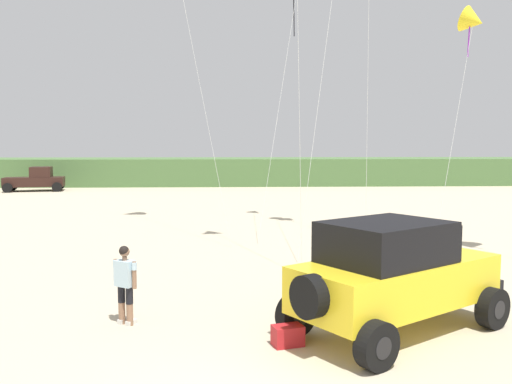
# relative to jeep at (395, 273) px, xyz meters

# --- Properties ---
(dune_ridge) EXTENTS (90.00, 8.47, 2.48)m
(dune_ridge) POSITION_rel_jeep_xyz_m (-0.14, 41.80, 0.04)
(dune_ridge) COLOR #4C703D
(dune_ridge) RESTS_ON ground_plane
(jeep) EXTENTS (4.94, 4.36, 2.26)m
(jeep) POSITION_rel_jeep_xyz_m (0.00, 0.00, 0.00)
(jeep) COLOR yellow
(jeep) RESTS_ON ground_plane
(person_watching) EXTENTS (0.55, 0.45, 1.67)m
(person_watching) POSITION_rel_jeep_xyz_m (-5.45, 0.72, -0.26)
(person_watching) COLOR #8C664C
(person_watching) RESTS_ON ground_plane
(cooler_box) EXTENTS (0.64, 0.50, 0.38)m
(cooler_box) POSITION_rel_jeep_xyz_m (-2.19, -0.62, -1.01)
(cooler_box) COLOR #B21E23
(cooler_box) RESTS_ON ground_plane
(distant_pickup) EXTENTS (4.88, 3.18, 1.98)m
(distant_pickup) POSITION_rel_jeep_xyz_m (-19.14, 34.17, -0.26)
(distant_pickup) COLOR black
(distant_pickup) RESTS_ON ground_plane
(kite_yellow_diamond) EXTENTS (3.23, 4.09, 8.90)m
(kite_yellow_diamond) POSITION_rel_jeep_xyz_m (5.67, 9.44, 7.07)
(kite_yellow_diamond) COLOR yellow
(kite_yellow_diamond) RESTS_ON ground_plane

